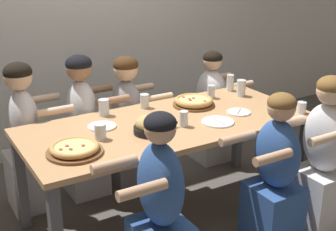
{
  "coord_description": "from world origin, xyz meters",
  "views": [
    {
      "loc": [
        -1.64,
        -2.75,
        2.03
      ],
      "look_at": [
        0.0,
        0.0,
        0.84
      ],
      "focal_mm": 50.0,
      "sensor_mm": 36.0,
      "label": 1
    }
  ],
  "objects_px": {
    "pizza_board_second": "(194,102)",
    "drinking_glass_g": "(145,102)",
    "cocktail_glass_blue": "(302,108)",
    "diner_far_left": "(26,142)",
    "pizza_board_main": "(75,149)",
    "skillet_bowl": "(150,125)",
    "empty_plate_a": "(239,112)",
    "drinking_glass_e": "(211,92)",
    "diner_far_center": "(128,125)",
    "diner_near_right": "(322,160)",
    "diner_far_right": "(211,112)",
    "diner_near_midright": "(275,180)",
    "empty_plate_c": "(218,122)",
    "drinking_glass_b": "(241,88)",
    "diner_far_midleft": "(84,131)",
    "drinking_glass_f": "(184,119)",
    "empty_plate_b": "(102,126)",
    "drinking_glass_a": "(100,133)",
    "diner_near_midleft": "(160,215)",
    "drinking_glass_c": "(230,83)",
    "drinking_glass_d": "(104,108)"
  },
  "relations": [
    {
      "from": "empty_plate_a",
      "to": "cocktail_glass_blue",
      "type": "distance_m",
      "value": 0.48
    },
    {
      "from": "empty_plate_c",
      "to": "diner_near_midleft",
      "type": "distance_m",
      "value": 0.95
    },
    {
      "from": "pizza_board_second",
      "to": "drinking_glass_g",
      "type": "xyz_separation_m",
      "value": [
        -0.37,
        0.16,
        0.02
      ]
    },
    {
      "from": "drinking_glass_b",
      "to": "diner_far_left",
      "type": "relative_size",
      "value": 0.12
    },
    {
      "from": "empty_plate_c",
      "to": "drinking_glass_c",
      "type": "height_order",
      "value": "drinking_glass_c"
    },
    {
      "from": "drinking_glass_e",
      "to": "diner_near_right",
      "type": "relative_size",
      "value": 0.09
    },
    {
      "from": "drinking_glass_d",
      "to": "drinking_glass_g",
      "type": "relative_size",
      "value": 1.14
    },
    {
      "from": "cocktail_glass_blue",
      "to": "diner_near_right",
      "type": "height_order",
      "value": "diner_near_right"
    },
    {
      "from": "skillet_bowl",
      "to": "diner_far_midleft",
      "type": "distance_m",
      "value": 0.88
    },
    {
      "from": "pizza_board_second",
      "to": "skillet_bowl",
      "type": "xyz_separation_m",
      "value": [
        -0.58,
        -0.33,
        0.02
      ]
    },
    {
      "from": "diner_far_right",
      "to": "drinking_glass_c",
      "type": "bearing_deg",
      "value": -5.18
    },
    {
      "from": "drinking_glass_d",
      "to": "diner_near_right",
      "type": "height_order",
      "value": "diner_near_right"
    },
    {
      "from": "diner_far_midleft",
      "to": "drinking_glass_f",
      "type": "bearing_deg",
      "value": 29.04
    },
    {
      "from": "drinking_glass_e",
      "to": "diner_far_center",
      "type": "distance_m",
      "value": 0.78
    },
    {
      "from": "diner_near_midleft",
      "to": "diner_far_right",
      "type": "xyz_separation_m",
      "value": [
        1.36,
        1.38,
        -0.04
      ]
    },
    {
      "from": "empty_plate_a",
      "to": "drinking_glass_b",
      "type": "height_order",
      "value": "drinking_glass_b"
    },
    {
      "from": "skillet_bowl",
      "to": "empty_plate_a",
      "type": "distance_m",
      "value": 0.78
    },
    {
      "from": "diner_far_center",
      "to": "diner_far_right",
      "type": "xyz_separation_m",
      "value": [
        0.9,
        0.0,
        -0.04
      ]
    },
    {
      "from": "drinking_glass_a",
      "to": "drinking_glass_c",
      "type": "bearing_deg",
      "value": 16.88
    },
    {
      "from": "cocktail_glass_blue",
      "to": "diner_far_center",
      "type": "bearing_deg",
      "value": 132.68
    },
    {
      "from": "empty_plate_a",
      "to": "diner_near_midright",
      "type": "bearing_deg",
      "value": -103.16
    },
    {
      "from": "empty_plate_a",
      "to": "empty_plate_b",
      "type": "height_order",
      "value": "same"
    },
    {
      "from": "pizza_board_main",
      "to": "cocktail_glass_blue",
      "type": "xyz_separation_m",
      "value": [
        1.76,
        -0.19,
        0.01
      ]
    },
    {
      "from": "empty_plate_b",
      "to": "diner_far_left",
      "type": "distance_m",
      "value": 0.72
    },
    {
      "from": "empty_plate_a",
      "to": "diner_near_midleft",
      "type": "xyz_separation_m",
      "value": [
        -1.03,
        -0.58,
        -0.27
      ]
    },
    {
      "from": "drinking_glass_g",
      "to": "diner_near_midright",
      "type": "xyz_separation_m",
      "value": [
        0.43,
        -1.06,
        -0.33
      ]
    },
    {
      "from": "diner_far_right",
      "to": "drinking_glass_g",
      "type": "bearing_deg",
      "value": -69.99
    },
    {
      "from": "drinking_glass_a",
      "to": "diner_far_left",
      "type": "relative_size",
      "value": 0.09
    },
    {
      "from": "drinking_glass_g",
      "to": "diner_near_midleft",
      "type": "bearing_deg",
      "value": -113.72
    },
    {
      "from": "empty_plate_a",
      "to": "drinking_glass_f",
      "type": "xyz_separation_m",
      "value": [
        -0.52,
        -0.02,
        0.05
      ]
    },
    {
      "from": "diner_near_midright",
      "to": "drinking_glass_g",
      "type": "bearing_deg",
      "value": 22.29
    },
    {
      "from": "diner_far_right",
      "to": "diner_far_left",
      "type": "relative_size",
      "value": 0.9
    },
    {
      "from": "diner_near_midright",
      "to": "diner_near_right",
      "type": "xyz_separation_m",
      "value": [
        0.46,
        0.0,
        0.03
      ]
    },
    {
      "from": "cocktail_glass_blue",
      "to": "diner_far_left",
      "type": "bearing_deg",
      "value": 150.34
    },
    {
      "from": "drinking_glass_a",
      "to": "drinking_glass_b",
      "type": "height_order",
      "value": "drinking_glass_b"
    },
    {
      "from": "empty_plate_c",
      "to": "cocktail_glass_blue",
      "type": "height_order",
      "value": "cocktail_glass_blue"
    },
    {
      "from": "diner_far_left",
      "to": "skillet_bowl",
      "type": "bearing_deg",
      "value": 39.26
    },
    {
      "from": "diner_near_midleft",
      "to": "drinking_glass_c",
      "type": "bearing_deg",
      "value": -51.08
    },
    {
      "from": "empty_plate_c",
      "to": "diner_far_right",
      "type": "height_order",
      "value": "diner_far_right"
    },
    {
      "from": "drinking_glass_f",
      "to": "diner_near_right",
      "type": "height_order",
      "value": "diner_near_right"
    },
    {
      "from": "empty_plate_b",
      "to": "diner_far_right",
      "type": "bearing_deg",
      "value": 21.74
    },
    {
      "from": "drinking_glass_b",
      "to": "diner_near_midleft",
      "type": "xyz_separation_m",
      "value": [
        -1.32,
        -0.91,
        -0.33
      ]
    },
    {
      "from": "diner_far_right",
      "to": "drinking_glass_a",
      "type": "bearing_deg",
      "value": -63.04
    },
    {
      "from": "pizza_board_main",
      "to": "drinking_glass_d",
      "type": "distance_m",
      "value": 0.69
    },
    {
      "from": "drinking_glass_a",
      "to": "drinking_glass_f",
      "type": "relative_size",
      "value": 0.95
    },
    {
      "from": "empty_plate_b",
      "to": "drinking_glass_e",
      "type": "height_order",
      "value": "drinking_glass_e"
    },
    {
      "from": "skillet_bowl",
      "to": "diner_far_right",
      "type": "relative_size",
      "value": 0.31
    },
    {
      "from": "diner_near_midright",
      "to": "empty_plate_c",
      "type": "bearing_deg",
      "value": 14.35
    },
    {
      "from": "empty_plate_c",
      "to": "drinking_glass_e",
      "type": "relative_size",
      "value": 2.16
    },
    {
      "from": "pizza_board_main",
      "to": "diner_near_midright",
      "type": "xyz_separation_m",
      "value": [
        1.21,
        -0.52,
        -0.31
      ]
    }
  ]
}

